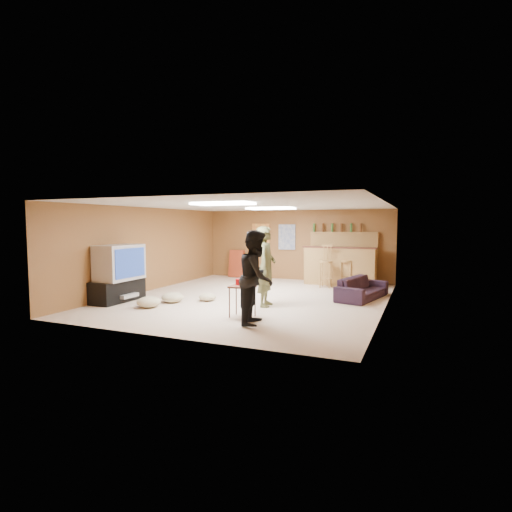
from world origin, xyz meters
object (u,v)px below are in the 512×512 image
at_px(person_olive, 266,267).
at_px(tray_table, 242,301).
at_px(sofa, 362,288).
at_px(bar_counter, 340,266).
at_px(person_black, 256,277).
at_px(tv_body, 119,262).

bearing_deg(person_olive, tray_table, 167.12).
bearing_deg(sofa, bar_counter, 38.18).
xyz_separation_m(person_black, sofa, (1.40, 3.15, -0.58)).
height_order(tv_body, sofa, tv_body).
bearing_deg(person_black, person_olive, 4.54).
bearing_deg(tv_body, tray_table, -5.36).
distance_m(bar_counter, sofa, 2.19).
distance_m(person_black, sofa, 3.49).
distance_m(bar_counter, person_olive, 3.75).
bearing_deg(tv_body, person_olive, 14.18).
distance_m(person_olive, sofa, 2.52).
relative_size(person_olive, sofa, 0.99).
bearing_deg(tray_table, bar_counter, 78.76).
relative_size(bar_counter, person_olive, 1.16).
bearing_deg(tv_body, person_black, -10.35).
bearing_deg(tray_table, person_olive, 87.76).
bearing_deg(bar_counter, person_black, -95.61).
relative_size(person_olive, tray_table, 2.87).
bearing_deg(person_black, bar_counter, -16.04).
height_order(person_olive, sofa, person_olive).
xyz_separation_m(bar_counter, tray_table, (-0.94, -4.75, -0.25)).
bearing_deg(tv_body, bar_counter, 47.00).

